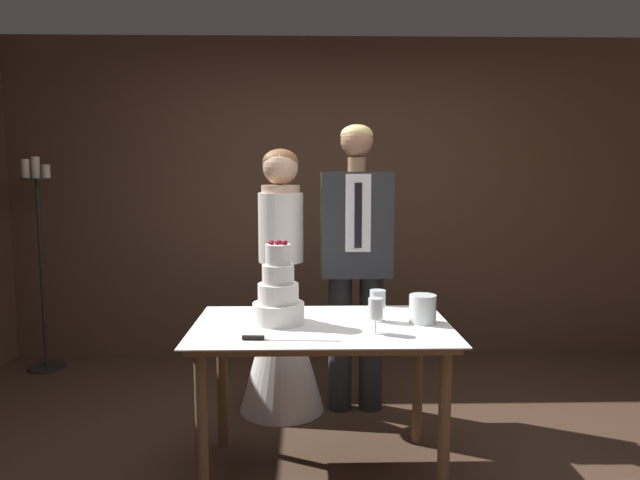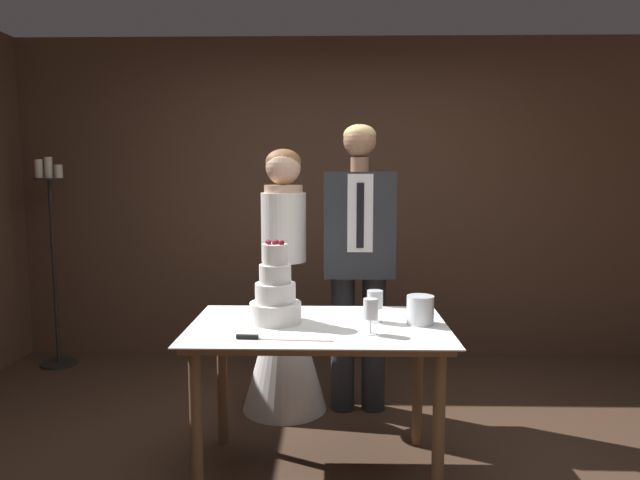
{
  "view_description": "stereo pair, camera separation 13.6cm",
  "coord_description": "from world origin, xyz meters",
  "px_view_note": "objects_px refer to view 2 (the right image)",
  "views": [
    {
      "loc": [
        -0.27,
        -2.49,
        1.51
      ],
      "look_at": [
        -0.2,
        0.65,
        1.14
      ],
      "focal_mm": 32.0,
      "sensor_mm": 36.0,
      "label": 1
    },
    {
      "loc": [
        -0.13,
        -2.49,
        1.51
      ],
      "look_at": [
        -0.2,
        0.65,
        1.14
      ],
      "focal_mm": 32.0,
      "sensor_mm": 36.0,
      "label": 2
    }
  ],
  "objects_px": {
    "cake_table": "(318,343)",
    "wine_glass_near": "(375,301)",
    "groom": "(359,253)",
    "candle_stand": "(53,261)",
    "bride": "(284,315)",
    "cake_knife": "(266,338)",
    "wine_glass_middle": "(371,310)",
    "tiered_cake": "(275,294)",
    "hurricane_candle": "(420,311)"
  },
  "relations": [
    {
      "from": "candle_stand",
      "to": "hurricane_candle",
      "type": "bearing_deg",
      "value": -31.08
    },
    {
      "from": "cake_knife",
      "to": "hurricane_candle",
      "type": "relative_size",
      "value": 3.11
    },
    {
      "from": "cake_knife",
      "to": "wine_glass_middle",
      "type": "relative_size",
      "value": 2.64
    },
    {
      "from": "wine_glass_middle",
      "to": "hurricane_candle",
      "type": "relative_size",
      "value": 1.18
    },
    {
      "from": "cake_table",
      "to": "cake_knife",
      "type": "xyz_separation_m",
      "value": [
        -0.23,
        -0.26,
        0.1
      ]
    },
    {
      "from": "cake_table",
      "to": "wine_glass_near",
      "type": "relative_size",
      "value": 7.98
    },
    {
      "from": "hurricane_candle",
      "to": "wine_glass_middle",
      "type": "bearing_deg",
      "value": -144.6
    },
    {
      "from": "groom",
      "to": "candle_stand",
      "type": "xyz_separation_m",
      "value": [
        -2.34,
        0.81,
        -0.18
      ]
    },
    {
      "from": "wine_glass_near",
      "to": "groom",
      "type": "distance_m",
      "value": 0.74
    },
    {
      "from": "bride",
      "to": "tiered_cake",
      "type": "bearing_deg",
      "value": -88.51
    },
    {
      "from": "tiered_cake",
      "to": "wine_glass_middle",
      "type": "relative_size",
      "value": 2.5
    },
    {
      "from": "groom",
      "to": "candle_stand",
      "type": "distance_m",
      "value": 2.48
    },
    {
      "from": "tiered_cake",
      "to": "cake_knife",
      "type": "bearing_deg",
      "value": -92.73
    },
    {
      "from": "cake_knife",
      "to": "candle_stand",
      "type": "relative_size",
      "value": 0.27
    },
    {
      "from": "hurricane_candle",
      "to": "candle_stand",
      "type": "distance_m",
      "value": 3.04
    },
    {
      "from": "tiered_cake",
      "to": "groom",
      "type": "bearing_deg",
      "value": 58.73
    },
    {
      "from": "hurricane_candle",
      "to": "wine_glass_near",
      "type": "bearing_deg",
      "value": 170.07
    },
    {
      "from": "hurricane_candle",
      "to": "groom",
      "type": "xyz_separation_m",
      "value": [
        -0.27,
        0.76,
        0.18
      ]
    },
    {
      "from": "tiered_cake",
      "to": "candle_stand",
      "type": "relative_size",
      "value": 0.25
    },
    {
      "from": "cake_table",
      "to": "candle_stand",
      "type": "relative_size",
      "value": 0.78
    },
    {
      "from": "cake_knife",
      "to": "candle_stand",
      "type": "height_order",
      "value": "candle_stand"
    },
    {
      "from": "cake_knife",
      "to": "wine_glass_middle",
      "type": "distance_m",
      "value": 0.5
    },
    {
      "from": "tiered_cake",
      "to": "bride",
      "type": "relative_size",
      "value": 0.25
    },
    {
      "from": "wine_glass_near",
      "to": "candle_stand",
      "type": "height_order",
      "value": "candle_stand"
    },
    {
      "from": "bride",
      "to": "cake_knife",
      "type": "bearing_deg",
      "value": -89.73
    },
    {
      "from": "bride",
      "to": "candle_stand",
      "type": "distance_m",
      "value": 2.05
    },
    {
      "from": "cake_knife",
      "to": "wine_glass_near",
      "type": "bearing_deg",
      "value": 36.17
    },
    {
      "from": "cake_knife",
      "to": "hurricane_candle",
      "type": "xyz_separation_m",
      "value": [
        0.73,
        0.28,
        0.06
      ]
    },
    {
      "from": "cake_knife",
      "to": "cake_table",
      "type": "bearing_deg",
      "value": 52.5
    },
    {
      "from": "tiered_cake",
      "to": "hurricane_candle",
      "type": "distance_m",
      "value": 0.72
    },
    {
      "from": "wine_glass_middle",
      "to": "groom",
      "type": "height_order",
      "value": "groom"
    },
    {
      "from": "wine_glass_near",
      "to": "groom",
      "type": "height_order",
      "value": "groom"
    },
    {
      "from": "wine_glass_near",
      "to": "groom",
      "type": "relative_size",
      "value": 0.09
    },
    {
      "from": "tiered_cake",
      "to": "wine_glass_middle",
      "type": "distance_m",
      "value": 0.5
    },
    {
      "from": "cake_table",
      "to": "cake_knife",
      "type": "height_order",
      "value": "cake_knife"
    },
    {
      "from": "cake_knife",
      "to": "hurricane_candle",
      "type": "height_order",
      "value": "hurricane_candle"
    },
    {
      "from": "cake_knife",
      "to": "bride",
      "type": "relative_size",
      "value": 0.27
    },
    {
      "from": "cake_table",
      "to": "tiered_cake",
      "type": "distance_m",
      "value": 0.32
    },
    {
      "from": "cake_knife",
      "to": "wine_glass_middle",
      "type": "bearing_deg",
      "value": 15.91
    },
    {
      "from": "bride",
      "to": "candle_stand",
      "type": "height_order",
      "value": "bride"
    },
    {
      "from": "cake_table",
      "to": "hurricane_candle",
      "type": "distance_m",
      "value": 0.53
    },
    {
      "from": "cake_table",
      "to": "wine_glass_middle",
      "type": "bearing_deg",
      "value": -32.99
    },
    {
      "from": "tiered_cake",
      "to": "cake_table",
      "type": "bearing_deg",
      "value": -10.93
    },
    {
      "from": "wine_glass_near",
      "to": "groom",
      "type": "bearing_deg",
      "value": 93.79
    },
    {
      "from": "hurricane_candle",
      "to": "tiered_cake",
      "type": "bearing_deg",
      "value": 178.56
    },
    {
      "from": "wine_glass_near",
      "to": "bride",
      "type": "height_order",
      "value": "bride"
    },
    {
      "from": "candle_stand",
      "to": "bride",
      "type": "bearing_deg",
      "value": -23.45
    },
    {
      "from": "tiered_cake",
      "to": "cake_knife",
      "type": "height_order",
      "value": "tiered_cake"
    },
    {
      "from": "cake_knife",
      "to": "wine_glass_near",
      "type": "relative_size",
      "value": 2.77
    },
    {
      "from": "cake_table",
      "to": "tiered_cake",
      "type": "bearing_deg",
      "value": 169.07
    }
  ]
}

